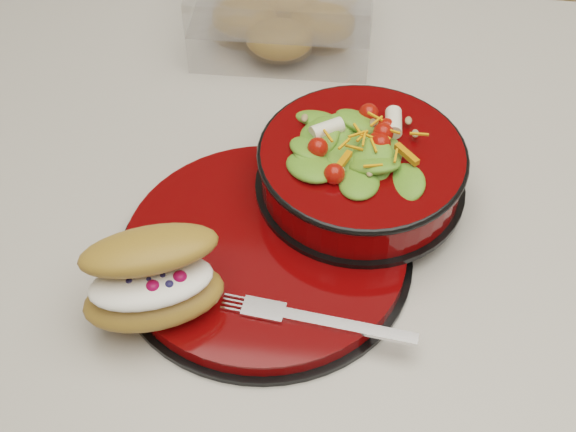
# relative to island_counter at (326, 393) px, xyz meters

# --- Properties ---
(island_counter) EXTENTS (1.24, 0.74, 0.90)m
(island_counter) POSITION_rel_island_counter_xyz_m (0.00, 0.00, 0.00)
(island_counter) COLOR silver
(island_counter) RESTS_ON ground
(dinner_plate) EXTENTS (0.28, 0.28, 0.02)m
(dinner_plate) POSITION_rel_island_counter_xyz_m (-0.06, -0.11, 0.46)
(dinner_plate) COLOR black
(dinner_plate) RESTS_ON island_counter
(salad_bowl) EXTENTS (0.21, 0.21, 0.09)m
(salad_bowl) POSITION_rel_island_counter_xyz_m (0.02, -0.02, 0.50)
(salad_bowl) COLOR black
(salad_bowl) RESTS_ON dinner_plate
(croissant) EXTENTS (0.14, 0.12, 0.07)m
(croissant) POSITION_rel_island_counter_xyz_m (-0.15, -0.19, 0.50)
(croissant) COLOR #A57532
(croissant) RESTS_ON dinner_plate
(fork) EXTENTS (0.16, 0.03, 0.00)m
(fork) POSITION_rel_island_counter_xyz_m (-0.00, -0.19, 0.47)
(fork) COLOR silver
(fork) RESTS_ON dinner_plate
(pastry_box) EXTENTS (0.22, 0.16, 0.09)m
(pastry_box) POSITION_rel_island_counter_xyz_m (-0.09, 0.24, 0.49)
(pastry_box) COLOR white
(pastry_box) RESTS_ON island_counter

